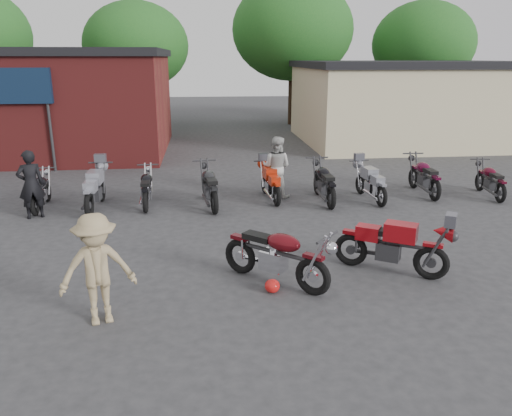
{
  "coord_description": "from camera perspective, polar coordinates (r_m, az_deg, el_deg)",
  "views": [
    {
      "loc": [
        -1.34,
        -8.37,
        3.93
      ],
      "look_at": [
        -0.29,
        1.6,
        0.9
      ],
      "focal_mm": 35.0,
      "sensor_mm": 36.0,
      "label": 1
    }
  ],
  "objects": [
    {
      "name": "row_bike_5",
      "position": [
        14.19,
        7.79,
        3.14
      ],
      "size": [
        0.72,
        2.11,
        1.22
      ],
      "primitive_type": null,
      "rotation": [
        0.0,
        0.0,
        1.58
      ],
      "color": "black",
      "rests_on": "ground"
    },
    {
      "name": "stucco_building",
      "position": [
        25.45,
        17.09,
        11.2
      ],
      "size": [
        10.0,
        8.0,
        3.5
      ],
      "primitive_type": "cube",
      "color": "#BFB689",
      "rests_on": "ground"
    },
    {
      "name": "vintage_motorcycle",
      "position": [
        8.89,
        2.43,
        -5.02
      ],
      "size": [
        2.09,
        1.97,
        1.25
      ],
      "primitive_type": null,
      "rotation": [
        0.0,
        0.0,
        -0.73
      ],
      "color": "#560A11",
      "rests_on": "ground"
    },
    {
      "name": "helmet",
      "position": [
        8.78,
        1.88,
        -8.89
      ],
      "size": [
        0.3,
        0.3,
        0.25
      ],
      "primitive_type": "ellipsoid",
      "rotation": [
        0.0,
        0.0,
        0.13
      ],
      "color": "red",
      "rests_on": "ground"
    },
    {
      "name": "tree_2",
      "position": [
        30.84,
        4.15,
        17.67
      ],
      "size": [
        7.04,
        7.04,
        8.8
      ],
      "primitive_type": null,
      "color": "#124518",
      "rests_on": "ground"
    },
    {
      "name": "sportbike",
      "position": [
        9.71,
        15.4,
        -3.87
      ],
      "size": [
        2.12,
        1.68,
        1.2
      ],
      "primitive_type": null,
      "rotation": [
        0.0,
        0.0,
        -0.56
      ],
      "color": "#A60D15",
      "rests_on": "ground"
    },
    {
      "name": "row_bike_2",
      "position": [
        14.02,
        -12.39,
        2.47
      ],
      "size": [
        0.69,
        1.91,
        1.09
      ],
      "primitive_type": null,
      "rotation": [
        0.0,
        0.0,
        1.61
      ],
      "color": "black",
      "rests_on": "ground"
    },
    {
      "name": "person_dark",
      "position": [
        13.75,
        -24.33,
        2.46
      ],
      "size": [
        0.75,
        0.64,
        1.75
      ],
      "primitive_type": "imported",
      "rotation": [
        0.0,
        0.0,
        3.57
      ],
      "color": "black",
      "rests_on": "ground"
    },
    {
      "name": "brick_building",
      "position": [
        23.72,
        -25.29,
        10.6
      ],
      "size": [
        12.0,
        8.0,
        4.0
      ],
      "primitive_type": "cube",
      "color": "maroon",
      "rests_on": "ground"
    },
    {
      "name": "person_light",
      "position": [
        14.49,
        2.33,
        4.7
      ],
      "size": [
        1.08,
        0.99,
        1.78
      ],
      "primitive_type": "imported",
      "rotation": [
        0.0,
        0.0,
        2.68
      ],
      "color": "#AEAEAA",
      "rests_on": "ground"
    },
    {
      "name": "row_bike_4",
      "position": [
        14.27,
        1.66,
        3.11
      ],
      "size": [
        0.83,
        1.94,
        1.09
      ],
      "primitive_type": null,
      "rotation": [
        0.0,
        0.0,
        1.69
      ],
      "color": "red",
      "rests_on": "ground"
    },
    {
      "name": "row_bike_0",
      "position": [
        14.64,
        -23.42,
        1.99
      ],
      "size": [
        0.7,
        1.86,
        1.06
      ],
      "primitive_type": null,
      "rotation": [
        0.0,
        0.0,
        1.62
      ],
      "color": "black",
      "rests_on": "ground"
    },
    {
      "name": "row_bike_7",
      "position": [
        15.66,
        18.66,
        3.65
      ],
      "size": [
        0.69,
        2.07,
        1.2
      ],
      "primitive_type": null,
      "rotation": [
        0.0,
        0.0,
        1.56
      ],
      "color": "#490924",
      "rests_on": "ground"
    },
    {
      "name": "tree_3",
      "position": [
        33.17,
        18.41,
        15.8
      ],
      "size": [
        6.08,
        6.08,
        7.6
      ],
      "primitive_type": null,
      "color": "#124518",
      "rests_on": "ground"
    },
    {
      "name": "row_bike_8",
      "position": [
        16.14,
        25.22,
        3.06
      ],
      "size": [
        0.8,
        1.89,
        1.07
      ],
      "primitive_type": null,
      "rotation": [
        0.0,
        0.0,
        1.46
      ],
      "color": "#49091A",
      "rests_on": "ground"
    },
    {
      "name": "row_bike_1",
      "position": [
        14.05,
        -17.94,
        2.32
      ],
      "size": [
        0.72,
        2.11,
        1.22
      ],
      "primitive_type": null,
      "rotation": [
        0.0,
        0.0,
        1.56
      ],
      "color": "gray",
      "rests_on": "ground"
    },
    {
      "name": "tree_1",
      "position": [
        30.59,
        -13.42,
        15.97
      ],
      "size": [
        5.92,
        5.92,
        7.4
      ],
      "primitive_type": null,
      "color": "#124518",
      "rests_on": "ground"
    },
    {
      "name": "ground",
      "position": [
        9.35,
        2.83,
        -8.07
      ],
      "size": [
        90.0,
        90.0,
        0.0
      ],
      "primitive_type": "plane",
      "color": "#303032"
    },
    {
      "name": "row_bike_6",
      "position": [
        14.59,
        12.96,
        3.01
      ],
      "size": [
        0.83,
        1.96,
        1.11
      ],
      "primitive_type": null,
      "rotation": [
        0.0,
        0.0,
        1.68
      ],
      "color": "gray",
      "rests_on": "ground"
    },
    {
      "name": "person_tan",
      "position": [
        7.92,
        -17.69,
        -6.7
      ],
      "size": [
        1.27,
        0.95,
        1.76
      ],
      "primitive_type": "imported",
      "rotation": [
        0.0,
        0.0,
        0.29
      ],
      "color": "#9E8A62",
      "rests_on": "ground"
    },
    {
      "name": "row_bike_3",
      "position": [
        13.69,
        -5.34,
        2.73
      ],
      "size": [
        0.97,
        2.19,
        1.23
      ],
      "primitive_type": null,
      "rotation": [
        0.0,
        0.0,
        1.7
      ],
      "color": "black",
      "rests_on": "ground"
    }
  ]
}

